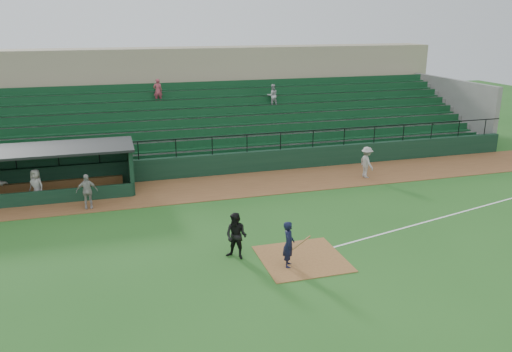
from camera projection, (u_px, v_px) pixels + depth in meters
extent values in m
plane|color=#21541B|center=(293.00, 248.00, 19.53)|extent=(90.00, 90.00, 0.00)
cube|color=brown|center=(240.00, 185.00, 26.86)|extent=(40.00, 4.00, 0.03)
cube|color=brown|center=(302.00, 259.00, 18.61)|extent=(3.00, 3.00, 0.03)
cube|color=white|center=(451.00, 215.00, 22.79)|extent=(17.49, 4.44, 0.01)
cube|color=black|center=(230.00, 163.00, 28.71)|extent=(36.00, 0.35, 1.20)
cylinder|color=black|center=(230.00, 136.00, 28.23)|extent=(36.00, 0.06, 0.06)
cube|color=slate|center=(212.00, 126.00, 32.84)|extent=(36.00, 9.00, 3.60)
cube|color=#103C1E|center=(213.00, 120.00, 32.25)|extent=(34.56, 8.00, 4.05)
cube|color=slate|center=(451.00, 108.00, 37.65)|extent=(0.35, 9.50, 4.20)
cube|color=gray|center=(194.00, 91.00, 38.39)|extent=(38.00, 3.00, 6.40)
cube|color=slate|center=(199.00, 88.00, 36.41)|extent=(36.00, 2.00, 0.20)
imported|color=#B4B4B4|center=(272.00, 96.00, 34.26)|extent=(0.74, 0.58, 1.52)
imported|color=#A53C4A|center=(158.00, 91.00, 33.02)|extent=(0.57, 0.37, 1.57)
cube|color=black|center=(44.00, 167.00, 26.10)|extent=(8.50, 0.20, 2.30)
cube|color=black|center=(130.00, 167.00, 26.05)|extent=(0.20, 2.60, 2.30)
cube|color=black|center=(38.00, 150.00, 24.55)|extent=(8.90, 3.20, 0.12)
cube|color=olive|center=(46.00, 186.00, 26.00)|extent=(7.65, 0.40, 0.50)
cube|color=black|center=(41.00, 198.00, 23.91)|extent=(8.50, 0.12, 0.70)
imported|color=black|center=(289.00, 244.00, 17.82)|extent=(0.59, 0.72, 1.70)
cylinder|color=olive|center=(302.00, 243.00, 17.71)|extent=(0.79, 0.34, 0.35)
imported|color=black|center=(236.00, 236.00, 18.45)|extent=(1.07, 1.05, 1.74)
imported|color=#9F9995|center=(367.00, 162.00, 27.86)|extent=(0.71, 1.15, 1.72)
imported|color=#A09A96|center=(87.00, 191.00, 23.33)|extent=(0.96, 0.42, 1.63)
imported|color=#A19C97|center=(37.00, 185.00, 24.17)|extent=(0.93, 0.88, 1.60)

